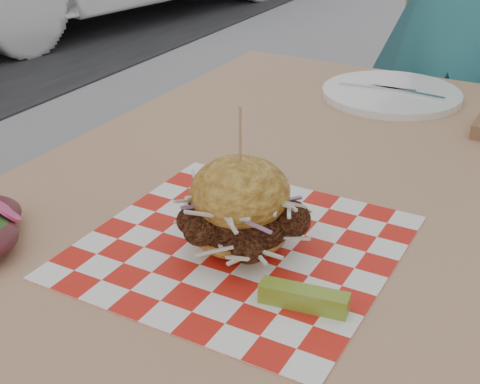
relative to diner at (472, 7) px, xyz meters
The scene contains 7 objects.
diner is the anchor object (origin of this frame).
patio_table 0.98m from the diner, 91.79° to the right, with size 0.80×1.20×0.75m.
patio_chair 0.29m from the diner, 87.73° to the left, with size 0.54×0.55×0.95m.
paper_liner 1.17m from the diner, 91.00° to the right, with size 0.36×0.36×0.00m, color red.
sandwich 1.17m from the diner, 91.00° to the right, with size 0.16×0.16×0.18m.
pickle_spear 1.25m from the diner, 85.52° to the right, with size 0.10×0.02×0.02m, color #8AAC32.
place_setting 0.55m from the diner, 93.19° to the right, with size 0.27×0.27×0.02m.
Camera 1 is at (0.02, -0.88, 1.18)m, focal length 50.00 mm.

